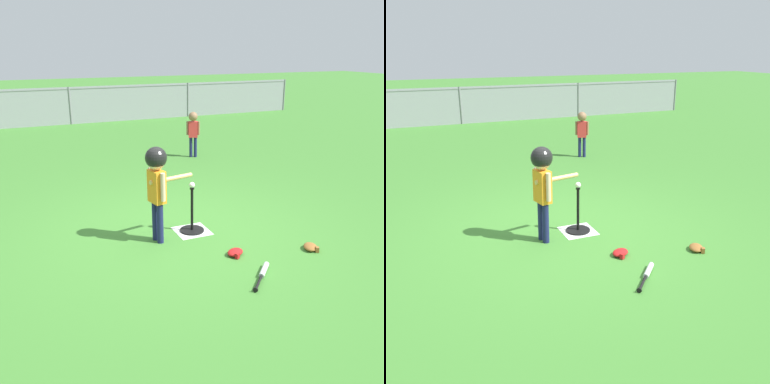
% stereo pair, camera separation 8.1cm
% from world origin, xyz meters
% --- Properties ---
extents(ground_plane, '(60.00, 60.00, 0.00)m').
position_xyz_m(ground_plane, '(0.00, 0.00, 0.00)').
color(ground_plane, '#3D7A2D').
extents(home_plate, '(0.44, 0.44, 0.01)m').
position_xyz_m(home_plate, '(0.15, -0.05, 0.00)').
color(home_plate, white).
rests_on(home_plate, ground_plane).
extents(batting_tee, '(0.32, 0.32, 0.61)m').
position_xyz_m(batting_tee, '(0.15, -0.05, 0.09)').
color(batting_tee, black).
rests_on(batting_tee, ground_plane).
extents(baseball_on_tee, '(0.07, 0.07, 0.07)m').
position_xyz_m(baseball_on_tee, '(0.15, -0.05, 0.65)').
color(baseball_on_tee, white).
rests_on(baseball_on_tee, batting_tee).
extents(batter_child, '(0.64, 0.34, 1.21)m').
position_xyz_m(batter_child, '(-0.36, -0.16, 0.86)').
color(batter_child, '#191E4C').
rests_on(batter_child, ground_plane).
extents(fielder_deep_center, '(0.27, 0.20, 1.00)m').
position_xyz_m(fielder_deep_center, '(1.80, 3.66, 0.64)').
color(fielder_deep_center, '#191E4C').
rests_on(fielder_deep_center, ground_plane).
extents(spare_bat_silver, '(0.44, 0.46, 0.06)m').
position_xyz_m(spare_bat_silver, '(0.38, -1.42, 0.03)').
color(spare_bat_silver, silver).
rests_on(spare_bat_silver, ground_plane).
extents(glove_by_plate, '(0.27, 0.25, 0.07)m').
position_xyz_m(glove_by_plate, '(0.34, -0.89, 0.04)').
color(glove_by_plate, '#B21919').
rests_on(glove_by_plate, ground_plane).
extents(glove_near_bats, '(0.25, 0.27, 0.07)m').
position_xyz_m(glove_near_bats, '(1.24, -1.13, 0.04)').
color(glove_near_bats, brown).
rests_on(glove_near_bats, ground_plane).
extents(outfield_fence, '(16.06, 0.06, 1.15)m').
position_xyz_m(outfield_fence, '(0.00, 9.08, 0.62)').
color(outfield_fence, slate).
rests_on(outfield_fence, ground_plane).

